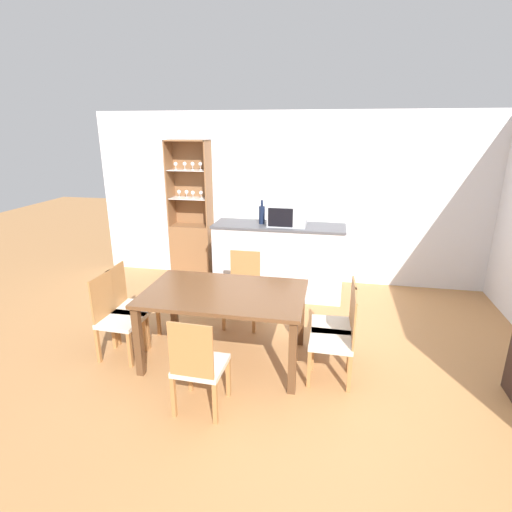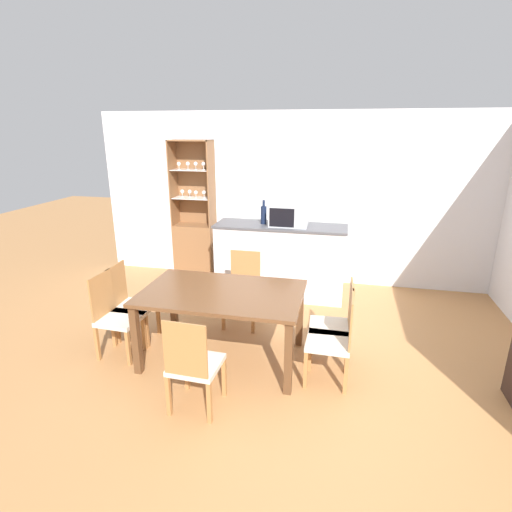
# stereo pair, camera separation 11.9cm
# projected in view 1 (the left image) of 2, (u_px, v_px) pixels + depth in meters

# --- Properties ---
(ground_plane) EXTENTS (18.00, 18.00, 0.00)m
(ground_plane) POSITION_uv_depth(u_px,v_px,m) (291.00, 373.00, 3.93)
(ground_plane) COLOR #B27A47
(wall_back) EXTENTS (6.80, 0.06, 2.55)m
(wall_back) POSITION_uv_depth(u_px,v_px,m) (313.00, 200.00, 5.99)
(wall_back) COLOR silver
(wall_back) RESTS_ON ground_plane
(kitchen_counter) EXTENTS (1.81, 0.57, 1.03)m
(kitchen_counter) POSITION_uv_depth(u_px,v_px,m) (278.00, 260.00, 5.65)
(kitchen_counter) COLOR silver
(kitchen_counter) RESTS_ON ground_plane
(display_cabinet) EXTENTS (0.64, 0.34, 2.14)m
(display_cabinet) POSITION_uv_depth(u_px,v_px,m) (192.00, 238.00, 6.35)
(display_cabinet) COLOR brown
(display_cabinet) RESTS_ON ground_plane
(dining_table) EXTENTS (1.60, 1.00, 0.75)m
(dining_table) POSITION_uv_depth(u_px,v_px,m) (224.00, 300.00, 3.99)
(dining_table) COLOR brown
(dining_table) RESTS_ON ground_plane
(dining_chair_head_near) EXTENTS (0.42, 0.42, 0.89)m
(dining_chair_head_near) POSITION_uv_depth(u_px,v_px,m) (199.00, 366.00, 3.30)
(dining_chair_head_near) COLOR beige
(dining_chair_head_near) RESTS_ON ground_plane
(dining_chair_head_far) EXTENTS (0.40, 0.40, 0.89)m
(dining_chair_head_far) POSITION_uv_depth(u_px,v_px,m) (243.00, 290.00, 4.83)
(dining_chair_head_far) COLOR beige
(dining_chair_head_far) RESTS_ON ground_plane
(dining_chair_side_left_far) EXTENTS (0.41, 0.41, 0.89)m
(dining_chair_side_left_far) POSITION_uv_depth(u_px,v_px,m) (131.00, 306.00, 4.40)
(dining_chair_side_left_far) COLOR beige
(dining_chair_side_left_far) RESTS_ON ground_plane
(dining_chair_side_right_near) EXTENTS (0.41, 0.41, 0.89)m
(dining_chair_side_right_near) POSITION_uv_depth(u_px,v_px,m) (337.00, 339.00, 3.72)
(dining_chair_side_right_near) COLOR beige
(dining_chair_side_right_near) RESTS_ON ground_plane
(dining_chair_side_right_far) EXTENTS (0.42, 0.42, 0.89)m
(dining_chair_side_right_far) POSITION_uv_depth(u_px,v_px,m) (337.00, 324.00, 4.00)
(dining_chair_side_right_far) COLOR beige
(dining_chair_side_right_far) RESTS_ON ground_plane
(dining_chair_side_left_near) EXTENTS (0.42, 0.42, 0.89)m
(dining_chair_side_left_near) POSITION_uv_depth(u_px,v_px,m) (117.00, 318.00, 4.13)
(dining_chair_side_left_near) COLOR beige
(dining_chair_side_left_near) RESTS_ON ground_plane
(microwave) EXTENTS (0.51, 0.39, 0.29)m
(microwave) POSITION_uv_depth(u_px,v_px,m) (288.00, 215.00, 5.43)
(microwave) COLOR #B7BABF
(microwave) RESTS_ON kitchen_counter
(wine_bottle) EXTENTS (0.08, 0.08, 0.33)m
(wine_bottle) POSITION_uv_depth(u_px,v_px,m) (262.00, 214.00, 5.52)
(wine_bottle) COLOR #141E38
(wine_bottle) RESTS_ON kitchen_counter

